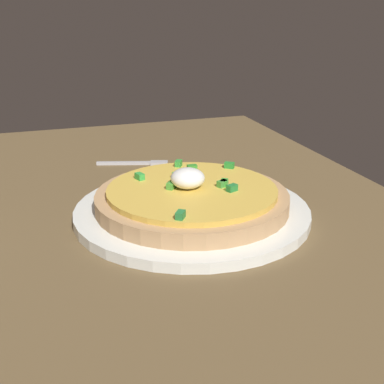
{
  "coord_description": "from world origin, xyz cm",
  "views": [
    {
      "loc": [
        -53.42,
        13.07,
        28.52
      ],
      "look_at": [
        2.6,
        -5.37,
        6.18
      ],
      "focal_mm": 48.29,
      "sensor_mm": 36.0,
      "label": 1
    }
  ],
  "objects": [
    {
      "name": "pizza",
      "position": [
        2.62,
        -5.36,
        5.49
      ],
      "size": [
        23.75,
        23.75,
        5.01
      ],
      "color": "tan",
      "rests_on": "plate"
    },
    {
      "name": "plate",
      "position": [
        2.6,
        -5.37,
        3.56
      ],
      "size": [
        29.01,
        29.01,
        1.24
      ],
      "primitive_type": "cylinder",
      "color": "white",
      "rests_on": "dining_table"
    },
    {
      "name": "fork",
      "position": [
        25.49,
        -3.76,
        3.19
      ],
      "size": [
        4.27,
        11.37,
        0.5
      ],
      "rotation": [
        0.0,
        0.0,
        -1.86
      ],
      "color": "#B7B7BC",
      "rests_on": "dining_table"
    },
    {
      "name": "dining_table",
      "position": [
        0.0,
        0.0,
        1.47
      ],
      "size": [
        108.49,
        69.88,
        2.94
      ],
      "primitive_type": "cube",
      "color": "brown",
      "rests_on": "ground"
    }
  ]
}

